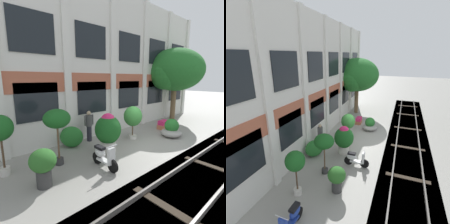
{
  "view_description": "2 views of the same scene",
  "coord_description": "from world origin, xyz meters",
  "views": [
    {
      "loc": [
        -6.95,
        -5.13,
        3.28
      ],
      "look_at": [
        -1.32,
        1.28,
        1.63
      ],
      "focal_mm": 28.0,
      "sensor_mm": 36.0,
      "label": 1
    },
    {
      "loc": [
        -11.22,
        -2.41,
        5.86
      ],
      "look_at": [
        0.51,
        2.04,
        1.69
      ],
      "focal_mm": 28.0,
      "sensor_mm": 36.0,
      "label": 2
    }
  ],
  "objects": [
    {
      "name": "broadleaf_tree",
      "position": [
        5.81,
        2.02,
        3.81
      ],
      "size": [
        4.43,
        4.22,
        5.52
      ],
      "color": "brown",
      "rests_on": "ground"
    },
    {
      "name": "apartment_facade",
      "position": [
        0.0,
        2.99,
        4.08
      ],
      "size": [
        17.88,
        0.64,
        8.19
      ],
      "color": "silver",
      "rests_on": "ground"
    },
    {
      "name": "resident_by_doorway",
      "position": [
        -2.01,
        2.32,
        0.87
      ],
      "size": [
        0.53,
        0.34,
        1.62
      ],
      "rotation": [
        0.0,
        0.0,
        -1.63
      ],
      "color": "#282833",
      "rests_on": "ground"
    },
    {
      "name": "potted_plant_square_trough",
      "position": [
        2.92,
        0.99,
        0.27
      ],
      "size": [
        0.81,
        0.47,
        0.56
      ],
      "color": "#B76647",
      "rests_on": "ground"
    },
    {
      "name": "potted_plant_terracotta_small",
      "position": [
        -4.34,
        0.93,
        1.75
      ],
      "size": [
        1.0,
        1.0,
        2.18
      ],
      "color": "#333333",
      "rests_on": "ground"
    },
    {
      "name": "topiary_hedge",
      "position": [
        -3.12,
        2.18,
        0.51
      ],
      "size": [
        1.29,
        1.25,
        1.02
      ],
      "primitive_type": "ellipsoid",
      "rotation": [
        0.0,
        0.0,
        2.43
      ],
      "color": "#236B28",
      "rests_on": "ground"
    },
    {
      "name": "ground_plane",
      "position": [
        0.0,
        0.0,
        0.0
      ],
      "size": [
        80.0,
        80.0,
        0.0
      ],
      "primitive_type": "plane",
      "color": "gray"
    },
    {
      "name": "potted_plant_wide_bowl",
      "position": [
        1.89,
        -0.19,
        0.41
      ],
      "size": [
        1.15,
        1.15,
        1.04
      ],
      "color": "gray",
      "rests_on": "ground"
    },
    {
      "name": "potted_plant_stone_basin",
      "position": [
        -5.3,
        -0.1,
        0.74
      ],
      "size": [
        0.81,
        0.81,
        1.21
      ],
      "color": "#333333",
      "rests_on": "ground"
    },
    {
      "name": "rail_tracks",
      "position": [
        0.0,
        -3.09,
        -0.13
      ],
      "size": [
        25.52,
        2.8,
        0.43
      ],
      "color": "#5B5449",
      "rests_on": "ground"
    },
    {
      "name": "potted_plant_tall_urn",
      "position": [
        -0.01,
        1.06,
        1.22
      ],
      "size": [
        1.0,
        1.0,
        1.81
      ],
      "color": "beige",
      "rests_on": "ground"
    },
    {
      "name": "potted_plant_low_pan",
      "position": [
        -6.09,
        1.43,
        1.59
      ],
      "size": [
        0.84,
        0.84,
        2.12
      ],
      "color": "beige",
      "rests_on": "ground"
    },
    {
      "name": "potted_plant_fluted_column",
      "position": [
        -2.11,
        0.66,
        0.99
      ],
      "size": [
        1.19,
        1.19,
        1.76
      ],
      "color": "beige",
      "rests_on": "ground"
    },
    {
      "name": "scooter_second_parked",
      "position": [
        -3.2,
        -0.37,
        0.44
      ],
      "size": [
        0.5,
        1.38,
        0.98
      ],
      "rotation": [
        0.0,
        0.0,
        4.73
      ],
      "color": "black",
      "rests_on": "ground"
    }
  ]
}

